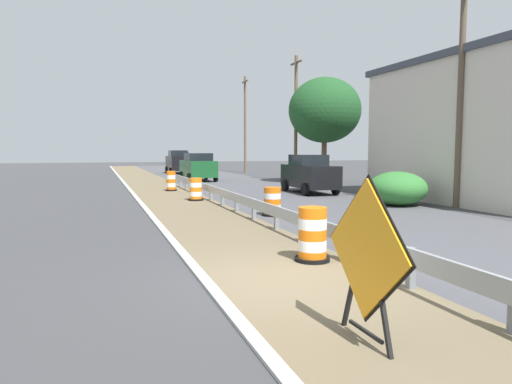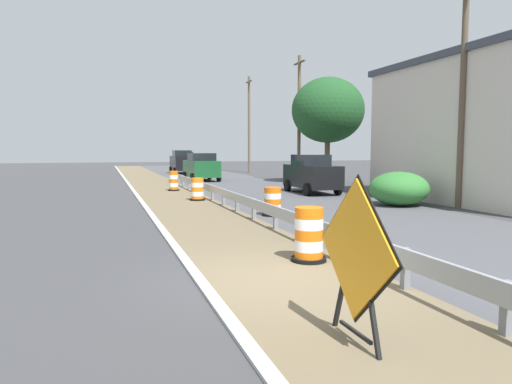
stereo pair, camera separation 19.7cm
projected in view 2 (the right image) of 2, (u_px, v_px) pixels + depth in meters
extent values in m
plane|color=#3D3D3F|center=(275.00, 280.00, 8.26)|extent=(160.00, 160.00, 0.00)
cube|color=#706047|center=(297.00, 278.00, 8.39)|extent=(3.25, 120.00, 0.01)
cube|color=#ADADA8|center=(204.00, 286.00, 7.85)|extent=(0.20, 120.00, 0.11)
cube|color=#999EA3|center=(302.00, 221.00, 11.50)|extent=(0.08, 46.91, 0.32)
cube|color=slate|center=(507.00, 308.00, 5.76)|extent=(0.12, 0.12, 0.70)
cube|color=slate|center=(405.00, 268.00, 7.69)|extent=(0.12, 0.12, 0.70)
cube|color=slate|center=(345.00, 245.00, 9.62)|extent=(0.12, 0.12, 0.70)
cube|color=slate|center=(304.00, 229.00, 11.55)|extent=(0.12, 0.12, 0.70)
cube|color=slate|center=(276.00, 217.00, 13.48)|extent=(0.12, 0.12, 0.70)
cube|color=slate|center=(254.00, 209.00, 15.40)|extent=(0.12, 0.12, 0.70)
cube|color=slate|center=(237.00, 202.00, 17.33)|extent=(0.12, 0.12, 0.70)
cube|color=slate|center=(224.00, 197.00, 19.26)|extent=(0.12, 0.12, 0.70)
cube|color=slate|center=(213.00, 193.00, 21.19)|extent=(0.12, 0.12, 0.70)
cube|color=slate|center=(204.00, 189.00, 23.12)|extent=(0.12, 0.12, 0.70)
cube|color=slate|center=(196.00, 186.00, 25.04)|extent=(0.12, 0.12, 0.70)
cube|color=slate|center=(189.00, 183.00, 26.97)|extent=(0.12, 0.12, 0.70)
cube|color=slate|center=(183.00, 181.00, 28.90)|extent=(0.12, 0.12, 0.70)
cube|color=slate|center=(178.00, 179.00, 30.83)|extent=(0.12, 0.12, 0.70)
cube|color=slate|center=(174.00, 177.00, 32.76)|extent=(0.12, 0.12, 0.70)
cube|color=black|center=(372.00, 309.00, 5.24)|extent=(0.05, 0.39, 1.06)
cube|color=black|center=(342.00, 291.00, 5.90)|extent=(0.05, 0.39, 1.06)
cube|color=black|center=(355.00, 332.00, 5.61)|extent=(0.04, 0.72, 0.04)
cube|color=orange|center=(355.00, 250.00, 5.51)|extent=(0.03, 1.70, 1.70)
cube|color=black|center=(357.00, 249.00, 5.51)|extent=(0.01, 1.80, 1.80)
cylinder|color=orange|center=(309.00, 256.00, 9.64)|extent=(0.59, 0.59, 0.23)
cylinder|color=white|center=(309.00, 245.00, 9.62)|extent=(0.59, 0.59, 0.23)
cylinder|color=orange|center=(309.00, 234.00, 9.60)|extent=(0.59, 0.59, 0.23)
cylinder|color=white|center=(309.00, 224.00, 9.58)|extent=(0.59, 0.59, 0.23)
cylinder|color=orange|center=(309.00, 213.00, 9.56)|extent=(0.59, 0.59, 0.23)
cylinder|color=black|center=(309.00, 259.00, 9.65)|extent=(0.74, 0.74, 0.08)
cylinder|color=orange|center=(273.00, 213.00, 16.25)|extent=(0.60, 0.60, 0.20)
cylinder|color=white|center=(273.00, 207.00, 16.23)|extent=(0.60, 0.60, 0.20)
cylinder|color=orange|center=(273.00, 202.00, 16.21)|extent=(0.60, 0.60, 0.20)
cylinder|color=white|center=(273.00, 196.00, 16.20)|extent=(0.60, 0.60, 0.20)
cylinder|color=orange|center=(273.00, 190.00, 16.18)|extent=(0.60, 0.60, 0.20)
cylinder|color=black|center=(273.00, 215.00, 16.26)|extent=(0.75, 0.75, 0.08)
cylinder|color=orange|center=(197.00, 198.00, 21.15)|extent=(0.57, 0.57, 0.21)
cylinder|color=white|center=(197.00, 194.00, 21.13)|extent=(0.57, 0.57, 0.21)
cylinder|color=orange|center=(197.00, 189.00, 21.11)|extent=(0.57, 0.57, 0.21)
cylinder|color=white|center=(197.00, 185.00, 21.09)|extent=(0.57, 0.57, 0.21)
cylinder|color=orange|center=(197.00, 180.00, 21.07)|extent=(0.57, 0.57, 0.21)
cylinder|color=black|center=(198.00, 200.00, 21.15)|extent=(0.71, 0.71, 0.08)
cylinder|color=orange|center=(174.00, 189.00, 26.08)|extent=(0.50, 0.50, 0.22)
cylinder|color=white|center=(174.00, 185.00, 26.06)|extent=(0.50, 0.50, 0.22)
cylinder|color=orange|center=(174.00, 181.00, 26.04)|extent=(0.50, 0.50, 0.22)
cylinder|color=white|center=(174.00, 177.00, 26.02)|extent=(0.50, 0.50, 0.22)
cylinder|color=orange|center=(174.00, 173.00, 26.00)|extent=(0.50, 0.50, 0.22)
cylinder|color=black|center=(174.00, 190.00, 26.09)|extent=(0.63, 0.63, 0.08)
cube|color=black|center=(182.00, 163.00, 44.80)|extent=(1.80, 4.35, 1.37)
cube|color=black|center=(182.00, 153.00, 44.55)|extent=(1.60, 2.01, 0.56)
cylinder|color=black|center=(171.00, 170.00, 45.95)|extent=(0.23, 0.64, 0.64)
cylinder|color=black|center=(188.00, 169.00, 46.49)|extent=(0.23, 0.64, 0.64)
cylinder|color=black|center=(175.00, 171.00, 43.24)|extent=(0.23, 0.64, 0.64)
cylinder|color=black|center=(193.00, 171.00, 43.78)|extent=(0.23, 0.64, 0.64)
cube|color=black|center=(312.00, 176.00, 24.68)|extent=(1.81, 4.24, 1.17)
cube|color=black|center=(311.00, 160.00, 24.76)|extent=(1.58, 1.97, 0.56)
cylinder|color=black|center=(338.00, 189.00, 23.66)|extent=(0.23, 0.64, 0.64)
cylinder|color=black|center=(307.00, 190.00, 23.17)|extent=(0.23, 0.64, 0.64)
cylinder|color=black|center=(316.00, 185.00, 26.30)|extent=(0.23, 0.64, 0.64)
cylinder|color=black|center=(287.00, 185.00, 25.81)|extent=(0.23, 0.64, 0.64)
cube|color=#195128|center=(201.00, 169.00, 34.37)|extent=(2.10, 4.09, 1.18)
cube|color=black|center=(202.00, 157.00, 34.14)|extent=(1.82, 1.91, 0.56)
cylinder|color=black|center=(185.00, 176.00, 35.32)|extent=(0.24, 0.65, 0.64)
cylinder|color=black|center=(210.00, 175.00, 36.00)|extent=(0.24, 0.65, 0.64)
cylinder|color=black|center=(192.00, 178.00, 32.85)|extent=(0.24, 0.65, 0.64)
cylinder|color=black|center=(219.00, 177.00, 33.52)|extent=(0.24, 0.65, 0.64)
cube|color=silver|center=(187.00, 160.00, 61.46)|extent=(1.85, 4.40, 1.14)
cube|color=black|center=(186.00, 154.00, 61.55)|extent=(1.61, 2.05, 0.56)
cylinder|color=black|center=(195.00, 165.00, 60.39)|extent=(0.24, 0.65, 0.64)
cylinder|color=black|center=(182.00, 165.00, 59.89)|extent=(0.24, 0.65, 0.64)
cylinder|color=black|center=(191.00, 164.00, 63.13)|extent=(0.24, 0.65, 0.64)
cylinder|color=black|center=(179.00, 164.00, 62.63)|extent=(0.24, 0.65, 0.64)
cube|color=beige|center=(505.00, 133.00, 20.04)|extent=(6.34, 11.16, 6.09)
cube|color=#3D424C|center=(509.00, 58.00, 19.74)|extent=(6.59, 11.61, 0.30)
cylinder|color=brown|center=(463.00, 92.00, 17.98)|extent=(0.24, 0.24, 9.14)
cylinder|color=brown|center=(299.00, 119.00, 32.89)|extent=(0.24, 0.24, 8.93)
cube|color=brown|center=(300.00, 63.00, 32.53)|extent=(0.12, 1.80, 0.10)
cylinder|color=brown|center=(249.00, 125.00, 45.81)|extent=(0.24, 0.24, 9.49)
cube|color=brown|center=(249.00, 82.00, 45.42)|extent=(0.12, 1.80, 0.10)
ellipsoid|color=#337533|center=(399.00, 189.00, 19.13)|extent=(2.44, 2.44, 1.42)
cylinder|color=brown|center=(327.00, 161.00, 31.76)|extent=(0.36, 0.36, 3.03)
ellipsoid|color=#1E4C23|center=(328.00, 110.00, 31.44)|extent=(4.93, 4.93, 4.44)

